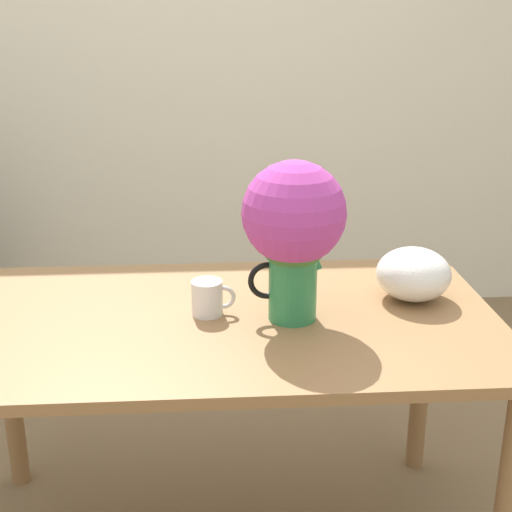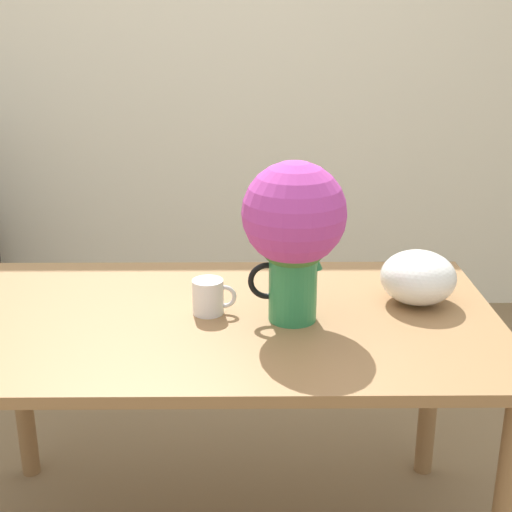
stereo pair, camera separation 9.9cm
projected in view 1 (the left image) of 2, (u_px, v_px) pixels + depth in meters
The scene contains 5 objects.
wall_back at pixel (198, 53), 3.41m from camera, with size 8.00×0.05×2.60m.
table at pixel (220, 349), 1.90m from camera, with size 1.47×0.83×0.74m.
flower_vase at pixel (294, 225), 1.78m from camera, with size 0.26×0.26×0.42m.
coffee_mug at pixel (208, 298), 1.87m from camera, with size 0.12×0.08×0.09m.
white_bowl at pixel (413, 274), 1.96m from camera, with size 0.21×0.21×0.15m.
Camera 1 is at (0.04, -1.62, 1.51)m, focal length 50.00 mm.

